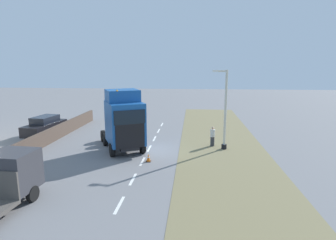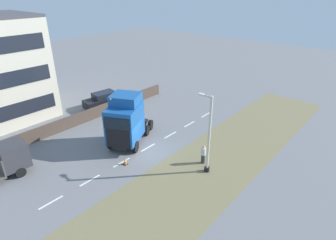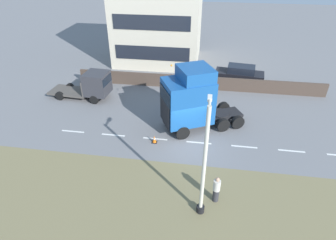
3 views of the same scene
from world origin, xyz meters
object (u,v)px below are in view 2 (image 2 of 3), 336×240
(lorry_cab, at_px, (126,121))
(traffic_cone_lead, at_px, (125,161))
(pedestrian, at_px, (203,155))
(parked_car, at_px, (104,100))
(lamp_post, at_px, (208,140))
(flatbed_truck, at_px, (7,160))

(lorry_cab, height_order, traffic_cone_lead, lorry_cab)
(lorry_cab, bearing_deg, traffic_cone_lead, 108.16)
(lorry_cab, relative_size, pedestrian, 3.85)
(traffic_cone_lead, bearing_deg, pedestrian, -137.76)
(pedestrian, relative_size, traffic_cone_lead, 2.91)
(traffic_cone_lead, bearing_deg, parked_car, -30.37)
(parked_car, distance_m, lamp_post, 17.29)
(flatbed_truck, bearing_deg, pedestrian, 50.32)
(flatbed_truck, xyz_separation_m, traffic_cone_lead, (-5.90, -6.83, -1.07))
(lorry_cab, height_order, lamp_post, lamp_post)
(lamp_post, relative_size, traffic_cone_lead, 11.12)
(lamp_post, bearing_deg, pedestrian, -42.80)
(lamp_post, xyz_separation_m, pedestrian, (0.84, -0.78, -2.04))
(flatbed_truck, distance_m, lamp_post, 15.64)
(flatbed_truck, bearing_deg, traffic_cone_lead, 53.22)
(lamp_post, bearing_deg, traffic_cone_lead, 32.40)
(lorry_cab, xyz_separation_m, flatbed_truck, (3.60, 9.15, -1.10))
(flatbed_truck, height_order, pedestrian, flatbed_truck)
(lamp_post, xyz_separation_m, traffic_cone_lead, (5.66, 3.59, -2.58))
(flatbed_truck, bearing_deg, lamp_post, 46.08)
(lamp_post, bearing_deg, flatbed_truck, 42.02)
(flatbed_truck, xyz_separation_m, pedestrian, (-10.72, -11.20, -0.53))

